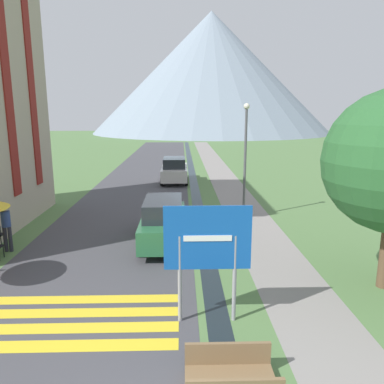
{
  "coord_description": "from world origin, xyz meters",
  "views": [
    {
      "loc": [
        0.31,
        -4.05,
        5.08
      ],
      "look_at": [
        0.71,
        10.0,
        2.06
      ],
      "focal_mm": 35.0,
      "sensor_mm": 36.0,
      "label": 1
    }
  ],
  "objects_px": {
    "person_standing_terrace": "(6,225)",
    "streetlamp": "(245,152)",
    "road_sign": "(208,247)",
    "parked_car_far": "(174,170)",
    "parked_car_near": "(164,221)",
    "footbridge": "(231,380)"
  },
  "relations": [
    {
      "from": "person_standing_terrace",
      "to": "road_sign",
      "type": "bearing_deg",
      "value": -34.95
    },
    {
      "from": "road_sign",
      "to": "footbridge",
      "type": "bearing_deg",
      "value": -83.31
    },
    {
      "from": "parked_car_near",
      "to": "parked_car_far",
      "type": "bearing_deg",
      "value": 89.13
    },
    {
      "from": "person_standing_terrace",
      "to": "streetlamp",
      "type": "relative_size",
      "value": 0.32
    },
    {
      "from": "road_sign",
      "to": "parked_car_far",
      "type": "bearing_deg",
      "value": 93.42
    },
    {
      "from": "road_sign",
      "to": "streetlamp",
      "type": "bearing_deg",
      "value": 75.24
    },
    {
      "from": "person_standing_terrace",
      "to": "parked_car_far",
      "type": "bearing_deg",
      "value": 66.8
    },
    {
      "from": "footbridge",
      "to": "parked_car_far",
      "type": "height_order",
      "value": "parked_car_far"
    },
    {
      "from": "road_sign",
      "to": "parked_car_near",
      "type": "xyz_separation_m",
      "value": [
        -1.32,
        5.64,
        -1.03
      ]
    },
    {
      "from": "road_sign",
      "to": "person_standing_terrace",
      "type": "relative_size",
      "value": 1.68
    },
    {
      "from": "parked_car_near",
      "to": "parked_car_far",
      "type": "height_order",
      "value": "same"
    },
    {
      "from": "parked_car_near",
      "to": "road_sign",
      "type": "bearing_deg",
      "value": -76.85
    },
    {
      "from": "footbridge",
      "to": "parked_car_near",
      "type": "distance_m",
      "value": 8.23
    },
    {
      "from": "footbridge",
      "to": "streetlamp",
      "type": "xyz_separation_m",
      "value": [
        2.14,
        11.59,
        2.99
      ]
    },
    {
      "from": "parked_car_far",
      "to": "streetlamp",
      "type": "xyz_separation_m",
      "value": [
        3.54,
        -9.56,
        2.31
      ]
    },
    {
      "from": "parked_car_near",
      "to": "footbridge",
      "type": "bearing_deg",
      "value": -78.75
    },
    {
      "from": "road_sign",
      "to": "footbridge",
      "type": "relative_size",
      "value": 1.73
    },
    {
      "from": "parked_car_far",
      "to": "person_standing_terrace",
      "type": "height_order",
      "value": "parked_car_far"
    },
    {
      "from": "footbridge",
      "to": "road_sign",
      "type": "bearing_deg",
      "value": 96.69
    },
    {
      "from": "person_standing_terrace",
      "to": "footbridge",
      "type": "bearing_deg",
      "value": -45.01
    },
    {
      "from": "road_sign",
      "to": "parked_car_near",
      "type": "relative_size",
      "value": 0.66
    },
    {
      "from": "footbridge",
      "to": "parked_car_near",
      "type": "bearing_deg",
      "value": 101.25
    }
  ]
}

